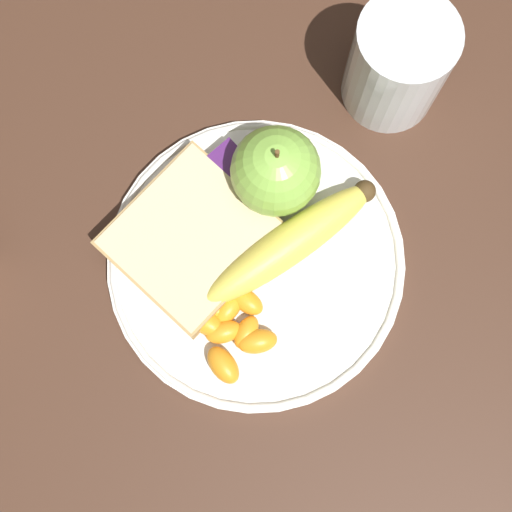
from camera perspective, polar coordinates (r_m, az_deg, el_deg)
ground_plane at (r=0.61m, az=0.00°, el=-0.60°), size 3.00×3.00×0.00m
plate at (r=0.60m, az=0.00°, el=-0.46°), size 0.25×0.25×0.01m
juice_glass at (r=0.62m, az=11.22°, el=14.69°), size 0.08×0.08×0.10m
apple at (r=0.58m, az=1.58°, el=6.80°), size 0.07×0.07×0.08m
banana at (r=0.58m, az=2.84°, el=1.09°), size 0.17×0.05×0.03m
bread_slice at (r=0.59m, az=-5.08°, el=1.38°), size 0.13×0.12×0.02m
fork at (r=0.59m, az=-0.53°, el=-0.57°), size 0.03×0.17×0.00m
jam_packet at (r=0.60m, az=-2.61°, el=6.36°), size 0.05×0.04×0.02m
orange_segment_0 at (r=0.58m, az=-2.21°, el=-4.22°), size 0.03×0.02×0.02m
orange_segment_1 at (r=0.58m, az=-0.75°, el=-3.65°), size 0.02×0.03×0.02m
orange_segment_2 at (r=0.58m, az=-4.06°, el=-5.27°), size 0.03×0.04×0.02m
orange_segment_3 at (r=0.58m, az=-2.65°, el=-8.71°), size 0.02×0.04×0.02m
orange_segment_4 at (r=0.58m, az=-3.48°, el=-4.09°), size 0.02×0.03×0.02m
orange_segment_5 at (r=0.58m, az=0.10°, el=-6.84°), size 0.04×0.03×0.02m
orange_segment_6 at (r=0.58m, az=-2.60°, el=-6.09°), size 0.03×0.03×0.02m
orange_segment_7 at (r=0.58m, az=-0.78°, el=-6.11°), size 0.03×0.03×0.02m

